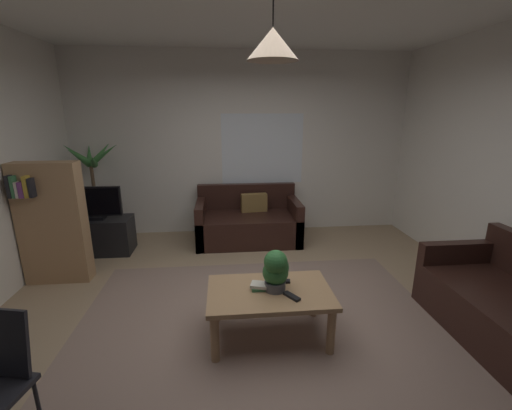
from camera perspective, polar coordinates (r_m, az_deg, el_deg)
floor at (r=3.43m, az=0.51°, el=-18.75°), size 5.23×5.04×0.02m
rug at (r=3.26m, az=0.90°, el=-20.52°), size 3.40×2.77×0.01m
wall_back at (r=5.39m, az=-2.32°, el=10.15°), size 5.35×0.06×2.82m
window_pane at (r=5.39m, az=1.09°, el=9.49°), size 1.29×0.01×1.09m
couch_under_window at (r=5.13m, az=-1.34°, el=-3.12°), size 1.54×0.85×0.82m
coffee_table at (r=2.99m, az=2.33°, el=-15.47°), size 1.06×0.66×0.45m
book_on_table_0 at (r=2.97m, az=0.69°, el=-13.89°), size 0.14×0.11×0.03m
book_on_table_1 at (r=2.95m, az=0.56°, el=-13.43°), size 0.17×0.14×0.03m
remote_on_table_0 at (r=2.87m, az=6.11°, el=-15.19°), size 0.13×0.16×0.02m
remote_on_table_1 at (r=3.08m, az=4.30°, el=-12.79°), size 0.17×0.07×0.02m
potted_plant_on_table at (r=2.88m, az=3.42°, el=-10.86°), size 0.22×0.24×0.37m
tv_stand at (r=5.19m, az=-25.15°, el=-4.74°), size 0.90×0.44×0.50m
tv at (r=5.03m, az=-25.86°, el=0.33°), size 0.72×0.16×0.45m
potted_palm_corner at (r=5.53m, az=-25.60°, el=1.21°), size 0.83×0.74×1.52m
bookshelf_corner at (r=4.43m, az=-31.39°, el=-2.57°), size 0.70×0.31×1.40m
pendant_lamp at (r=2.60m, az=2.87°, el=25.69°), size 0.37×0.37×0.55m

